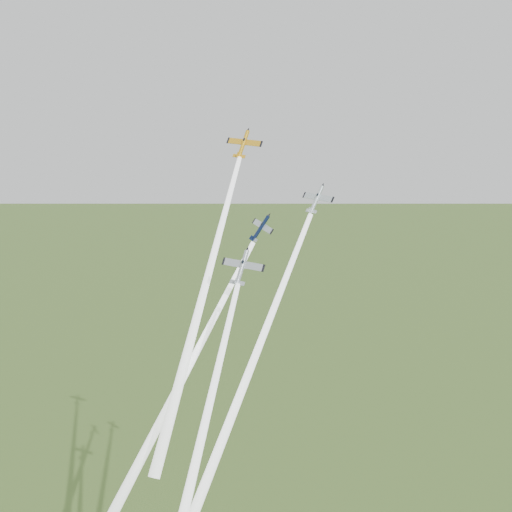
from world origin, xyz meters
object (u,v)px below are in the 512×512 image
(plane_navy, at_px, (261,228))
(plane_silver_low, at_px, (242,267))
(plane_silver_right, at_px, (317,199))
(plane_yellow, at_px, (243,144))

(plane_navy, relative_size, plane_silver_low, 0.85)
(plane_navy, bearing_deg, plane_silver_right, 41.57)
(plane_yellow, bearing_deg, plane_navy, -46.62)
(plane_yellow, distance_m, plane_silver_low, 31.01)
(plane_navy, relative_size, plane_silver_right, 0.99)
(plane_yellow, xyz_separation_m, plane_silver_right, (19.92, -2.88, -9.95))
(plane_yellow, relative_size, plane_navy, 1.14)
(plane_yellow, height_order, plane_silver_low, plane_yellow)
(plane_navy, xyz_separation_m, plane_silver_right, (10.45, 3.71, 6.03))
(plane_silver_low, bearing_deg, plane_yellow, 114.05)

